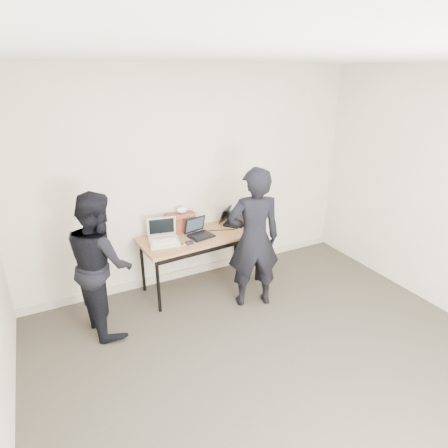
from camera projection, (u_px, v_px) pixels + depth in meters
room at (307, 249)px, 2.86m from camera, size 4.60×4.60×2.80m
desk at (201, 240)px, 4.67m from camera, size 1.54×0.75×0.72m
laptop_beige at (164, 238)px, 4.44m from camera, size 0.40×0.39×0.28m
laptop_center at (199, 232)px, 4.62m from camera, size 0.34×0.33×0.22m
laptop_right at (231, 220)px, 4.99m from camera, size 0.40×0.39×0.21m
leather_satchel at (180, 222)px, 4.71m from camera, size 0.38×0.23×0.25m
tissue at (182, 210)px, 4.66m from camera, size 0.14×0.12×0.08m
equipment_box at (238, 217)px, 5.04m from camera, size 0.23×0.19×0.13m
power_brick at (190, 243)px, 4.41m from camera, size 0.09×0.06×0.03m
cables at (204, 235)px, 4.64m from camera, size 1.15×0.41×0.01m
person_typist at (254, 239)px, 4.25m from camera, size 0.70×0.56×1.68m
person_observer at (101, 263)px, 3.86m from camera, size 0.69×0.83×1.54m
baseboard at (197, 270)px, 5.20m from camera, size 4.50×0.03×0.10m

